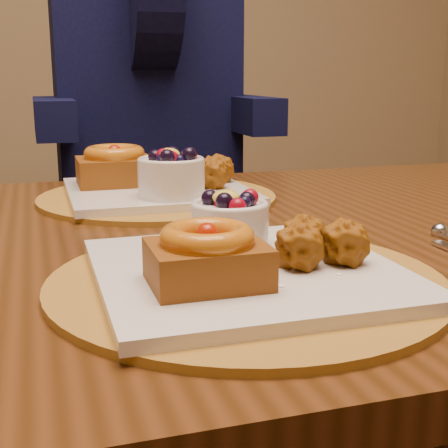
{
  "coord_description": "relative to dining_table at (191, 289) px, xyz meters",
  "views": [
    {
      "loc": [
        -0.19,
        -0.77,
        0.95
      ],
      "look_at": [
        -0.01,
        -0.19,
        0.8
      ],
      "focal_mm": 50.0,
      "sensor_mm": 36.0,
      "label": 1
    }
  ],
  "objects": [
    {
      "name": "dining_table",
      "position": [
        0.0,
        0.0,
        0.0
      ],
      "size": [
        1.6,
        0.9,
        0.76
      ],
      "color": "#361D09",
      "rests_on": "ground"
    },
    {
      "name": "chair_far",
      "position": [
        0.11,
        0.88,
        -0.21
      ],
      "size": [
        0.51,
        0.51,
        0.84
      ],
      "rotation": [
        0.0,
        0.0,
        -0.32
      ],
      "color": "black",
      "rests_on": "ground"
    },
    {
      "name": "place_setting_near",
      "position": [
        -0.0,
        -0.22,
        0.1
      ],
      "size": [
        0.38,
        0.38,
        0.08
      ],
      "color": "brown",
      "rests_on": "dining_table"
    },
    {
      "name": "diner",
      "position": [
        0.1,
        0.89,
        0.31
      ],
      "size": [
        0.57,
        0.54,
        0.93
      ],
      "rotation": [
        0.0,
        0.0,
        -0.4
      ],
      "color": "black",
      "rests_on": "ground"
    },
    {
      "name": "place_setting_far",
      "position": [
        -0.0,
        0.21,
        0.11
      ],
      "size": [
        0.38,
        0.38,
        0.09
      ],
      "color": "brown",
      "rests_on": "dining_table"
    }
  ]
}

